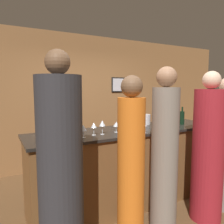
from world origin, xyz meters
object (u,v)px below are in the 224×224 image
(guest_2, at_px, (164,159))
(guest_4, at_px, (224,148))
(wine_bottle_0, at_px, (182,117))
(ice_bucket, at_px, (145,119))
(bartender, at_px, (72,138))
(guest_3, at_px, (61,176))
(guest_1, at_px, (208,153))
(guest_0, at_px, (131,168))

(guest_2, xyz_separation_m, guest_4, (1.17, 0.10, -0.06))
(wine_bottle_0, height_order, ice_bucket, wine_bottle_0)
(wine_bottle_0, bearing_deg, ice_bucket, 150.07)
(wine_bottle_0, bearing_deg, bartender, 152.12)
(guest_3, xyz_separation_m, guest_4, (2.31, 0.05, -0.08))
(guest_1, relative_size, guest_4, 1.03)
(bartender, bearing_deg, wine_bottle_0, 152.12)
(bartender, height_order, guest_0, bartender)
(bartender, relative_size, guest_4, 1.03)
(bartender, height_order, guest_4, bartender)
(guest_1, bearing_deg, ice_bucket, 100.61)
(guest_1, bearing_deg, guest_2, -179.43)
(guest_4, distance_m, ice_bucket, 1.21)
(bartender, relative_size, wine_bottle_0, 6.55)
(guest_2, distance_m, guest_4, 1.18)
(guest_4, bearing_deg, guest_2, -175.34)
(guest_4, height_order, wine_bottle_0, guest_4)
(guest_2, distance_m, ice_bucket, 1.21)
(bartender, relative_size, guest_2, 0.98)
(guest_1, relative_size, guest_2, 0.99)
(bartender, xyz_separation_m, guest_0, (0.12, -1.56, -0.01))
(guest_2, height_order, guest_3, guest_3)
(guest_4, bearing_deg, wine_bottle_0, 100.82)
(guest_0, distance_m, guest_3, 0.72)
(guest_0, distance_m, wine_bottle_0, 1.66)
(guest_1, height_order, guest_4, guest_1)
(guest_4, xyz_separation_m, ice_bucket, (-0.64, 0.96, 0.33))
(bartender, xyz_separation_m, wine_bottle_0, (1.58, -0.84, 0.33))
(guest_0, height_order, guest_1, guest_1)
(wine_bottle_0, bearing_deg, guest_0, -153.58)
(guest_1, distance_m, ice_bucket, 1.11)
(guest_3, bearing_deg, guest_1, -1.21)
(guest_0, xyz_separation_m, wine_bottle_0, (1.46, 0.72, 0.34))
(ice_bucket, bearing_deg, guest_0, -132.63)
(guest_0, height_order, guest_2, guest_2)
(guest_2, distance_m, guest_3, 1.14)
(bartender, xyz_separation_m, guest_1, (1.26, -1.59, -0.00))
(bartender, relative_size, ice_bucket, 10.46)
(guest_1, bearing_deg, guest_4, 11.19)
(bartender, distance_m, guest_4, 2.27)
(guest_0, relative_size, guest_2, 0.95)
(bartender, height_order, ice_bucket, bartender)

